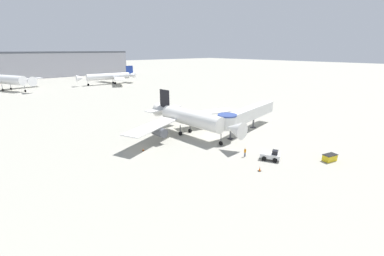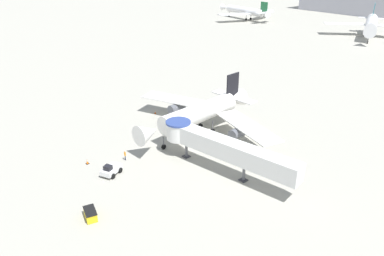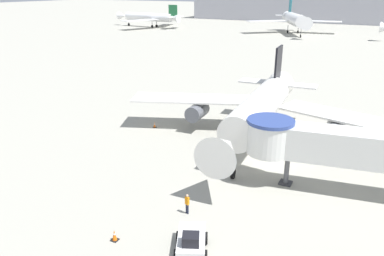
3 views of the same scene
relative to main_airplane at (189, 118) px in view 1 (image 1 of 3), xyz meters
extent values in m
plane|color=#9E9B8E|center=(2.94, -4.33, -4.08)|extent=(800.00, 800.00, 0.00)
cylinder|color=white|center=(0.05, -0.69, 0.14)|extent=(4.64, 17.01, 3.51)
cone|color=white|center=(0.85, -12.40, 0.14)|extent=(3.76, 4.09, 3.51)
cone|color=white|center=(-0.61, 8.93, 0.14)|extent=(3.86, 5.49, 3.51)
cube|color=white|center=(-9.20, 1.49, -0.48)|extent=(15.14, 9.31, 0.22)
cube|color=white|center=(8.91, 2.73, -0.48)|extent=(15.22, 7.59, 0.22)
cube|color=black|center=(-0.59, 8.66, 3.29)|extent=(0.47, 3.38, 4.56)
cube|color=white|center=(-0.63, 9.19, 0.75)|extent=(10.10, 3.03, 0.18)
cylinder|color=#565960|center=(-7.96, 0.52, -1.69)|extent=(2.15, 3.49, 1.93)
cylinder|color=#565960|center=(7.82, 1.59, -1.69)|extent=(2.15, 3.49, 1.93)
cylinder|color=#4C4C51|center=(0.63, -9.21, -2.63)|extent=(0.18, 0.18, 2.02)
cylinder|color=black|center=(0.63, -9.21, -3.63)|extent=(0.32, 0.92, 0.90)
cylinder|color=#4C4C51|center=(-1.67, 1.30, -2.63)|extent=(0.22, 0.22, 2.02)
cylinder|color=black|center=(-1.67, 1.30, -3.63)|extent=(0.46, 0.93, 0.90)
cylinder|color=#4C4C51|center=(1.48, 1.52, -2.63)|extent=(0.22, 0.22, 2.02)
cylinder|color=black|center=(1.48, 1.52, -3.63)|extent=(0.46, 0.93, 0.90)
cube|color=silver|center=(14.07, -6.44, 0.14)|extent=(21.58, 6.10, 2.80)
cylinder|color=silver|center=(3.49, -8.20, 0.14)|extent=(3.90, 3.90, 2.80)
cylinder|color=navy|center=(3.49, -8.20, 1.69)|extent=(4.10, 4.10, 0.30)
cylinder|color=#56565B|center=(5.18, -7.92, -2.67)|extent=(0.44, 0.44, 2.82)
cube|color=#333338|center=(5.18, -7.92, -4.02)|extent=(1.10, 1.10, 0.12)
cylinder|color=#56565B|center=(16.18, -6.08, -2.67)|extent=(0.44, 0.44, 2.82)
cube|color=#333338|center=(16.18, -6.08, -4.02)|extent=(1.10, 1.10, 0.12)
cube|color=silver|center=(1.93, -20.04, -3.28)|extent=(3.07, 3.85, 0.78)
cube|color=black|center=(2.25, -20.74, -2.54)|extent=(1.39, 1.32, 0.71)
cylinder|color=black|center=(1.48, -21.28, -3.68)|extent=(0.60, 0.86, 0.81)
cylinder|color=black|center=(3.16, -20.50, -3.68)|extent=(0.60, 0.86, 0.81)
cylinder|color=black|center=(0.70, -19.58, -3.68)|extent=(0.60, 0.86, 0.81)
cylinder|color=black|center=(2.38, -18.80, -3.68)|extent=(0.60, 0.86, 0.81)
cube|color=yellow|center=(9.45, -27.33, -3.52)|extent=(2.67, 1.89, 1.13)
cube|color=black|center=(9.45, -27.33, -2.91)|extent=(2.83, 2.01, 0.08)
cube|color=black|center=(-3.37, -21.45, -4.06)|extent=(0.50, 0.50, 0.04)
cone|color=orange|center=(-3.37, -21.45, -3.65)|extent=(0.34, 0.34, 0.78)
cylinder|color=white|center=(-3.37, -21.45, -3.56)|extent=(0.19, 0.19, 0.09)
cube|color=black|center=(-13.09, -1.22, -4.06)|extent=(0.41, 0.41, 0.04)
cone|color=orange|center=(-13.09, -1.22, -3.72)|extent=(0.28, 0.28, 0.65)
cylinder|color=white|center=(-13.09, -1.22, -3.64)|extent=(0.16, 0.16, 0.08)
cylinder|color=#1E2338|center=(-0.35, -16.23, -3.67)|extent=(0.12, 0.12, 0.82)
cylinder|color=#1E2338|center=(-0.52, -16.18, -3.67)|extent=(0.12, 0.12, 0.82)
cube|color=orange|center=(-0.44, -16.20, -2.94)|extent=(0.36, 0.27, 0.65)
sphere|color=tan|center=(-0.44, -16.20, -2.51)|extent=(0.22, 0.22, 0.22)
cylinder|color=white|center=(25.30, 99.79, 0.27)|extent=(24.14, 5.61, 3.54)
cone|color=white|center=(10.03, 101.12, 0.27)|extent=(4.19, 3.87, 3.54)
cone|color=white|center=(38.45, 98.64, 0.27)|extent=(5.60, 3.99, 3.54)
cube|color=white|center=(29.07, 108.63, -0.35)|extent=(8.48, 15.55, 0.22)
cube|color=white|center=(27.48, 90.42, -0.35)|extent=(10.64, 15.64, 0.22)
cube|color=navy|center=(38.18, 98.66, 3.46)|extent=(4.31, 0.61, 4.60)
cube|color=white|center=(38.71, 98.62, 0.89)|extent=(3.87, 10.25, 0.18)
cylinder|color=#4C4C51|center=(13.76, 100.79, -2.52)|extent=(0.18, 0.18, 2.04)
cylinder|color=black|center=(13.76, 100.79, -3.53)|extent=(1.12, 0.35, 1.10)
cylinder|color=#4C4C51|center=(28.41, 101.12, -2.52)|extent=(0.22, 0.22, 2.04)
cylinder|color=black|center=(28.41, 101.12, -3.53)|extent=(1.13, 0.49, 1.10)
cylinder|color=#4C4C51|center=(28.14, 97.94, -2.52)|extent=(0.22, 0.22, 2.04)
cylinder|color=black|center=(28.14, 97.94, -3.53)|extent=(1.13, 0.49, 1.10)
cylinder|color=white|center=(-20.90, 107.77, 1.16)|extent=(12.87, 21.35, 4.37)
cone|color=white|center=(-14.73, 94.23, 1.16)|extent=(5.96, 6.18, 4.37)
cube|color=white|center=(-13.08, 114.71, 0.40)|extent=(16.12, 6.98, 0.22)
cylinder|color=#4C4C51|center=(-16.39, 97.88, -2.28)|extent=(0.18, 0.18, 2.51)
cylinder|color=black|center=(-16.39, 97.88, -3.53)|extent=(0.69, 1.11, 1.10)
cylinder|color=#4C4C51|center=(-23.80, 109.40, -2.28)|extent=(0.22, 0.22, 2.51)
cylinder|color=black|center=(-23.80, 109.40, -3.53)|extent=(0.82, 1.17, 1.10)
cylinder|color=#4C4C51|center=(-20.22, 111.03, -2.28)|extent=(0.22, 0.22, 2.51)
cylinder|color=black|center=(-20.22, 111.03, -3.53)|extent=(0.82, 1.17, 1.10)
cube|color=#A8A8B2|center=(-10.95, 170.67, 4.18)|extent=(156.19, 25.19, 16.53)
cube|color=#4C515B|center=(-10.95, 170.67, 13.05)|extent=(156.19, 25.69, 1.20)
camera|label=1|loc=(-36.84, -42.69, 14.99)|focal=24.00mm
camera|label=2|loc=(46.91, -42.43, 26.54)|focal=35.00mm
camera|label=3|loc=(11.40, -38.21, 12.47)|focal=35.00mm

